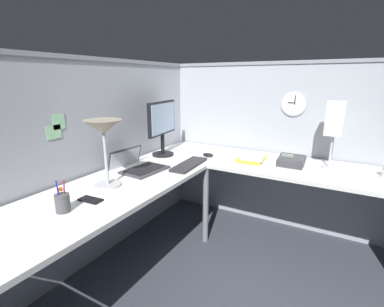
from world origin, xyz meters
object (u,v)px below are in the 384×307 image
at_px(laptop, 136,166).
at_px(office_phone, 292,161).
at_px(pen_cup, 63,203).
at_px(computer_mouse, 208,155).
at_px(desk_lamp_dome, 104,133).
at_px(wall_clock, 294,104).
at_px(desk_lamp_paper, 335,121).
at_px(book_stack, 252,158).
at_px(monitor, 162,124).
at_px(keyboard, 189,164).
at_px(cell_phone, 91,200).

xyz_separation_m(laptop, office_phone, (0.69, -1.07, 0.01)).
bearing_deg(pen_cup, computer_mouse, -8.01).
height_order(desk_lamp_dome, wall_clock, wall_clock).
relative_size(pen_cup, desk_lamp_paper, 0.34).
bearing_deg(book_stack, laptop, 133.36).
xyz_separation_m(monitor, book_stack, (0.25, -0.78, -0.27)).
xyz_separation_m(keyboard, book_stack, (0.42, -0.40, 0.01)).
distance_m(pen_cup, cell_phone, 0.18).
relative_size(office_phone, book_stack, 0.69).
xyz_separation_m(monitor, laptop, (-0.44, -0.05, -0.27)).
bearing_deg(monitor, book_stack, -72.12).
relative_size(keyboard, wall_clock, 1.95).
height_order(desk_lamp_dome, book_stack, desk_lamp_dome).
height_order(monitor, desk_lamp_dome, monitor).
bearing_deg(desk_lamp_dome, desk_lamp_paper, -47.45).
bearing_deg(desk_lamp_dome, wall_clock, -32.26).
distance_m(monitor, office_phone, 1.17).
relative_size(computer_mouse, office_phone, 0.50).
relative_size(book_stack, wall_clock, 1.37).
bearing_deg(pen_cup, book_stack, -21.76).
relative_size(laptop, wall_clock, 1.85).
relative_size(laptop, cell_phone, 2.82).
distance_m(keyboard, office_phone, 0.85).
bearing_deg(book_stack, office_phone, -90.30).
xyz_separation_m(laptop, keyboard, (0.28, -0.33, -0.01)).
xyz_separation_m(cell_phone, wall_clock, (1.64, -0.82, 0.47)).
bearing_deg(pen_cup, desk_lamp_paper, -37.63).
height_order(keyboard, computer_mouse, computer_mouse).
bearing_deg(pen_cup, desk_lamp_dome, 9.86).
relative_size(computer_mouse, desk_lamp_dome, 0.23).
bearing_deg(desk_lamp_paper, book_stack, 97.68).
height_order(laptop, desk_lamp_dome, desk_lamp_dome).
xyz_separation_m(desk_lamp_dome, office_phone, (1.07, -0.99, -0.33)).
relative_size(computer_mouse, pen_cup, 0.58).
relative_size(computer_mouse, cell_phone, 0.72).
xyz_separation_m(computer_mouse, desk_lamp_paper, (0.17, -1.00, 0.37)).
xyz_separation_m(pen_cup, desk_lamp_paper, (1.54, -1.19, 0.33)).
distance_m(cell_phone, wall_clock, 1.90).
xyz_separation_m(laptop, desk_lamp_dome, (-0.38, -0.08, 0.34)).
relative_size(laptop, desk_lamp_paper, 0.77).
height_order(desk_lamp_dome, desk_lamp_paper, desk_lamp_paper).
bearing_deg(wall_clock, book_stack, 144.83).
bearing_deg(desk_lamp_paper, monitor, 103.52).
bearing_deg(book_stack, monitor, 107.88).
height_order(laptop, desk_lamp_paper, desk_lamp_paper).
distance_m(keyboard, pen_cup, 1.06).
distance_m(pen_cup, book_stack, 1.57).
bearing_deg(cell_phone, laptop, 10.83).
height_order(monitor, office_phone, monitor).
height_order(computer_mouse, book_stack, book_stack).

